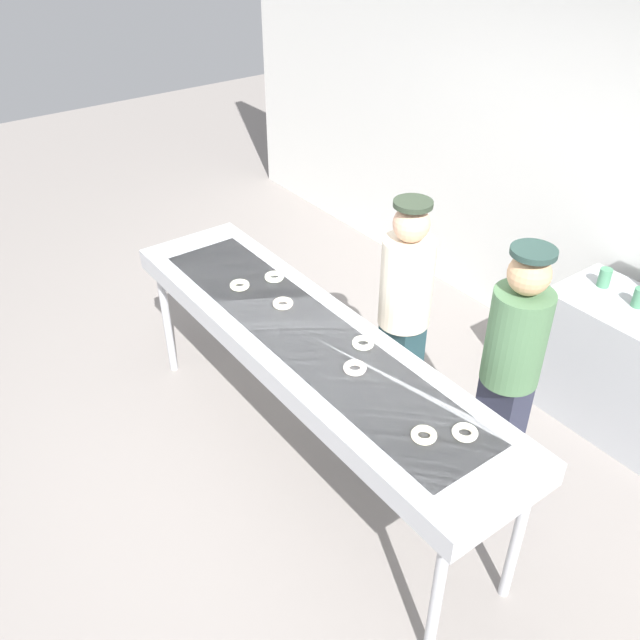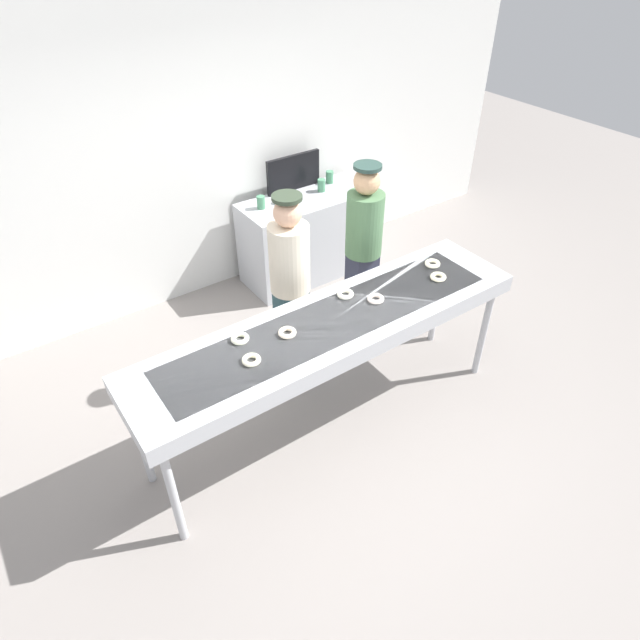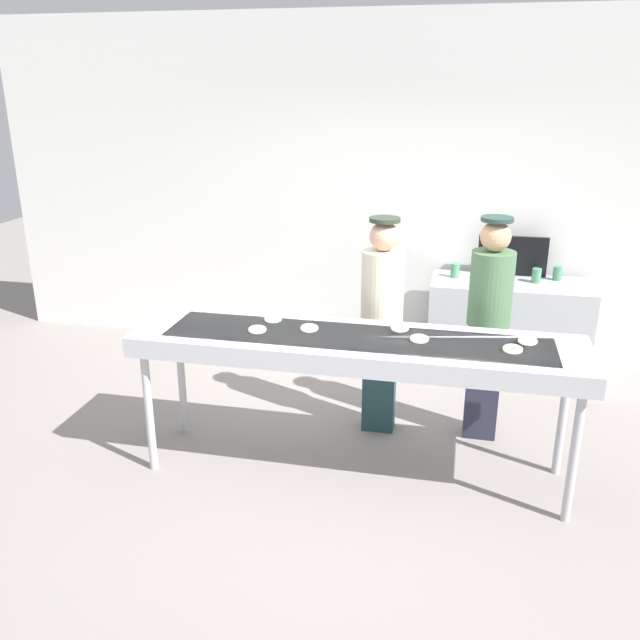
{
  "view_description": "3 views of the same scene",
  "coord_description": "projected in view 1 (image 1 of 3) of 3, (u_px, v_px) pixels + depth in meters",
  "views": [
    {
      "loc": [
        2.51,
        -1.76,
        3.2
      ],
      "look_at": [
        0.04,
        0.06,
        1.09
      ],
      "focal_mm": 38.06,
      "sensor_mm": 36.0,
      "label": 1
    },
    {
      "loc": [
        -1.8,
        -2.42,
        3.35
      ],
      "look_at": [
        -0.11,
        -0.02,
        1.06
      ],
      "focal_mm": 31.29,
      "sensor_mm": 36.0,
      "label": 2
    },
    {
      "loc": [
        0.64,
        -4.01,
        2.56
      ],
      "look_at": [
        -0.25,
        0.05,
        1.08
      ],
      "focal_mm": 37.71,
      "sensor_mm": 36.0,
      "label": 3
    }
  ],
  "objects": [
    {
      "name": "ground_plane",
      "position": [
        309.0,
        460.0,
        4.34
      ],
      "size": [
        16.0,
        16.0,
        0.0
      ],
      "primitive_type": "plane",
      "color": "gray"
    },
    {
      "name": "back_wall",
      "position": [
        587.0,
        145.0,
        4.58
      ],
      "size": [
        8.0,
        0.12,
        3.16
      ],
      "primitive_type": "cube",
      "color": "white",
      "rests_on": "ground"
    },
    {
      "name": "fryer_conveyor",
      "position": [
        308.0,
        345.0,
        3.82
      ],
      "size": [
        2.94,
        0.71,
        1.0
      ],
      "color": "#B7BABF",
      "rests_on": "ground"
    },
    {
      "name": "sugar_donut_0",
      "position": [
        274.0,
        277.0,
        4.26
      ],
      "size": [
        0.17,
        0.17,
        0.03
      ],
      "primitive_type": "torus",
      "rotation": [
        0.0,
        0.0,
        2.15
      ],
      "color": "white",
      "rests_on": "fryer_conveyor"
    },
    {
      "name": "sugar_donut_1",
      "position": [
        363.0,
        343.0,
        3.68
      ],
      "size": [
        0.12,
        0.12,
        0.03
      ],
      "primitive_type": "torus",
      "rotation": [
        0.0,
        0.0,
        0.01
      ],
      "color": "white",
      "rests_on": "fryer_conveyor"
    },
    {
      "name": "sugar_donut_2",
      "position": [
        355.0,
        368.0,
        3.5
      ],
      "size": [
        0.17,
        0.17,
        0.03
      ],
      "primitive_type": "torus",
      "rotation": [
        0.0,
        0.0,
        0.59
      ],
      "color": "white",
      "rests_on": "fryer_conveyor"
    },
    {
      "name": "sugar_donut_3",
      "position": [
        283.0,
        303.0,
        4.01
      ],
      "size": [
        0.16,
        0.16,
        0.03
      ],
      "primitive_type": "torus",
      "rotation": [
        0.0,
        0.0,
        0.42
      ],
      "color": "#F9E5C7",
      "rests_on": "fryer_conveyor"
    },
    {
      "name": "sugar_donut_4",
      "position": [
        424.0,
        435.0,
        3.1
      ],
      "size": [
        0.17,
        0.17,
        0.03
      ],
      "primitive_type": "torus",
      "rotation": [
        0.0,
        0.0,
        0.52
      ],
      "color": "#FDF1C7",
      "rests_on": "fryer_conveyor"
    },
    {
      "name": "sugar_donut_5",
      "position": [
        240.0,
        285.0,
        4.18
      ],
      "size": [
        0.17,
        0.17,
        0.03
      ],
      "primitive_type": "torus",
      "rotation": [
        0.0,
        0.0,
        0.75
      ],
      "color": "#F8F1CB",
      "rests_on": "fryer_conveyor"
    },
    {
      "name": "sugar_donut_6",
      "position": [
        465.0,
        432.0,
        3.11
      ],
      "size": [
        0.14,
        0.14,
        0.03
      ],
      "primitive_type": "torus",
      "rotation": [
        0.0,
        0.0,
        0.16
      ],
      "color": "white",
      "rests_on": "fryer_conveyor"
    },
    {
      "name": "worker_baker",
      "position": [
        404.0,
        313.0,
        4.08
      ],
      "size": [
        0.31,
        0.31,
        1.65
      ],
      "rotation": [
        0.0,
        0.0,
        2.97
      ],
      "color": "#213E44",
      "rests_on": "ground"
    },
    {
      "name": "worker_assistant",
      "position": [
        509.0,
        373.0,
        3.59
      ],
      "size": [
        0.31,
        0.31,
        1.68
      ],
      "rotation": [
        0.0,
        0.0,
        2.96
      ],
      "color": "#292B3D",
      "rests_on": "ground"
    },
    {
      "name": "paper_cup_0",
      "position": [
        639.0,
        298.0,
        4.17
      ],
      "size": [
        0.08,
        0.08,
        0.13
      ],
      "primitive_type": "cylinder",
      "color": "#4C8C66",
      "rests_on": "prep_counter"
    },
    {
      "name": "paper_cup_2",
      "position": [
        605.0,
        278.0,
        4.37
      ],
      "size": [
        0.08,
        0.08,
        0.13
      ],
      "primitive_type": "cylinder",
      "color": "#4C8C66",
      "rests_on": "prep_counter"
    }
  ]
}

